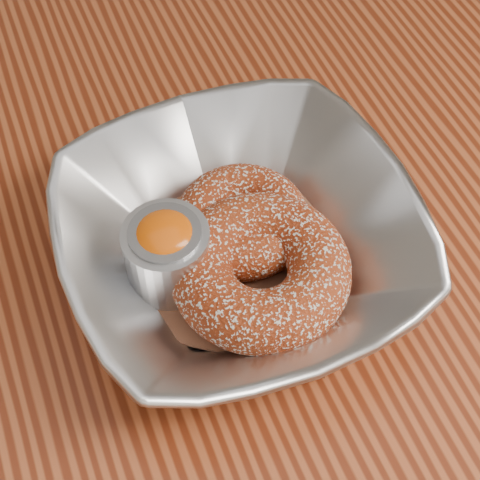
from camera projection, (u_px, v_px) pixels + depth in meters
name	position (u px, v px, depth m)	size (l,w,h in m)	color
table	(300.00, 318.00, 0.60)	(1.20, 0.80, 0.75)	brown
serving_bowl	(240.00, 241.00, 0.48)	(0.23, 0.23, 0.06)	#B9BCC1
parchment	(240.00, 258.00, 0.50)	(0.14, 0.14, 0.00)	brown
donut_back	(242.00, 221.00, 0.50)	(0.09, 0.09, 0.03)	maroon
donut_front	(260.00, 271.00, 0.47)	(0.12, 0.12, 0.04)	maroon
ramekin	(167.00, 252.00, 0.47)	(0.06, 0.06, 0.06)	#B9BCC1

